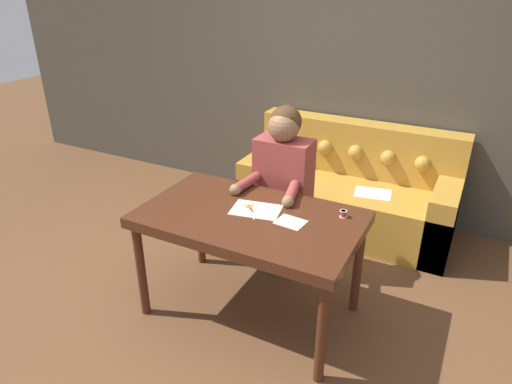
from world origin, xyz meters
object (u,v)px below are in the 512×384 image
Objects in this scene: dining_table at (250,225)px; scissors at (250,209)px; thread_spool at (343,214)px; couch at (349,193)px; person at (283,190)px.

scissors reaches higher than dining_table.
thread_spool is at bearing 24.35° from dining_table.
dining_table is 0.75× the size of couch.
person is 0.67m from thread_spool.
dining_table is at bearing -155.65° from thread_spool.
thread_spool is at bearing -76.16° from couch.
dining_table is 0.58m from thread_spool.
couch is at bearing 73.53° from person.
person reaches higher than thread_spool.
couch is 1.34m from thread_spool.
couch is 1.41× the size of person.
couch is 1.48m from scissors.
couch reaches higher than scissors.
person is at bearing -106.47° from couch.
couch is 10.16× the size of scissors.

